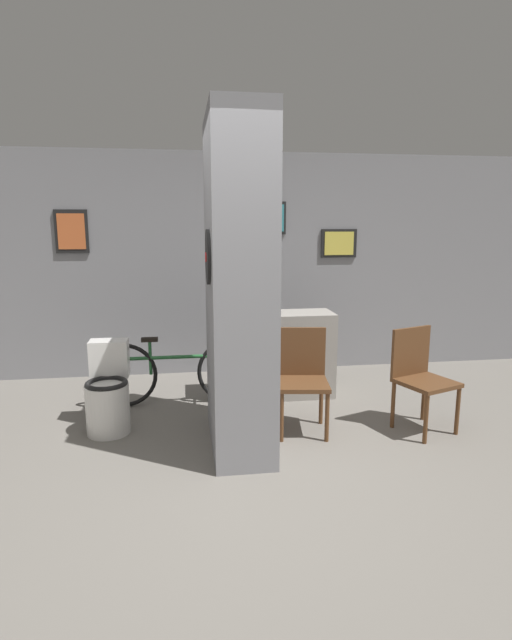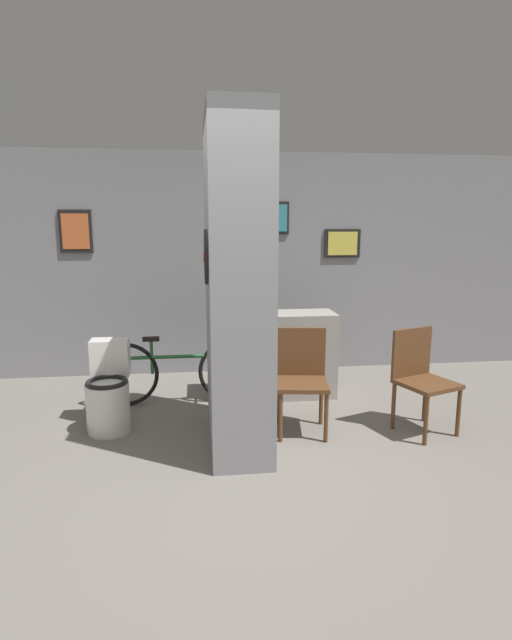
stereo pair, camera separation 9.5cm
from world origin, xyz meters
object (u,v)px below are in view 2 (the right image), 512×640
Objects in this scene: toilet at (109,393)px; bottle_tall at (255,302)px; chair_near_pillar at (302,375)px; chair_by_doorway at (421,375)px; bicycle at (179,371)px.

toilet is 1.71m from bottle_tall.
toilet is 1.70m from chair_near_pillar.
toilet is 0.86× the size of chair_by_doorway.
bicycle is 5.42× the size of bottle_tall.
bicycle is (-1.08, 0.77, -0.16)m from chair_near_pillar.
toilet is 0.86× the size of chair_near_pillar.
chair_near_pillar reaches higher than toilet.
chair_near_pillar is (1.67, -0.21, 0.17)m from toilet.
bottle_tall is (-0.29, 0.96, 0.50)m from chair_near_pillar.
bottle_tall is (0.79, 0.19, 0.66)m from bicycle.
bottle_tall reaches higher than bicycle.
chair_by_doorway reaches higher than toilet.
bicycle is at bearing -166.58° from bottle_tall.
toilet reaches higher than bicycle.
bottle_tall is at bearing 114.80° from chair_near_pillar.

